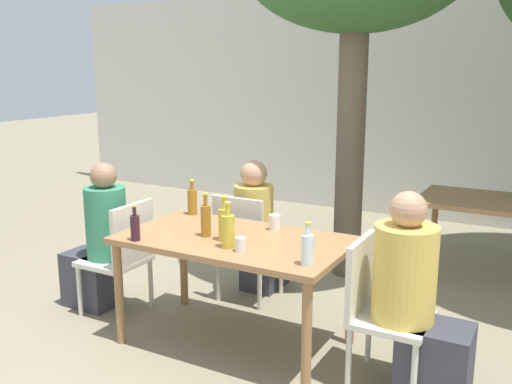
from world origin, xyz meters
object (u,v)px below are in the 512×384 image
at_px(patio_chair_1, 378,304).
at_px(person_seated_1, 417,305).
at_px(person_seated_2, 259,234).
at_px(oil_cruet_3, 228,230).
at_px(amber_bottle_4, 206,220).
at_px(water_bottle_0, 307,249).
at_px(amber_bottle_2, 192,201).
at_px(person_seated_0, 99,245).
at_px(oil_cruet_5, 224,223).
at_px(patio_chair_2, 245,242).
at_px(drinking_glass_0, 275,222).
at_px(dining_table_back, 505,212).
at_px(drinking_glass_1, 241,244).
at_px(patio_chair_0, 123,252).
at_px(dining_table_front, 234,249).
at_px(wine_bottle_1, 135,227).

height_order(patio_chair_1, person_seated_1, person_seated_1).
xyz_separation_m(person_seated_2, oil_cruet_3, (0.38, -1.11, 0.37)).
bearing_deg(patio_chair_1, amber_bottle_4, 93.39).
xyz_separation_m(water_bottle_0, amber_bottle_2, (-1.23, 0.62, 0.01)).
relative_size(person_seated_0, oil_cruet_5, 3.95).
relative_size(patio_chair_1, oil_cruet_5, 2.98).
relative_size(patio_chair_2, drinking_glass_0, 8.17).
bearing_deg(amber_bottle_4, patio_chair_1, 3.39).
distance_m(dining_table_back, drinking_glass_1, 2.57).
relative_size(patio_chair_0, water_bottle_0, 3.49).
bearing_deg(patio_chair_1, drinking_glass_1, 106.13).
relative_size(patio_chair_1, person_seated_2, 0.78).
distance_m(amber_bottle_4, drinking_glass_1, 0.40).
bearing_deg(person_seated_1, dining_table_front, 90.00).
bearing_deg(person_seated_1, dining_table_back, -7.51).
bearing_deg(drinking_glass_0, drinking_glass_1, -86.87).
distance_m(patio_chair_1, water_bottle_0, 0.57).
xyz_separation_m(person_seated_1, drinking_glass_1, (-1.03, -0.23, 0.27)).
bearing_deg(patio_chair_0, dining_table_front, 90.00).
height_order(patio_chair_0, patio_chair_1, same).
height_order(dining_table_back, person_seated_2, person_seated_2).
xyz_separation_m(patio_chair_1, amber_bottle_2, (-1.58, 0.36, 0.37)).
bearing_deg(person_seated_1, person_seated_0, 90.00).
distance_m(patio_chair_2, drinking_glass_1, 1.07).
bearing_deg(amber_bottle_4, water_bottle_0, -13.11).
bearing_deg(patio_chair_1, water_bottle_0, 126.93).
xyz_separation_m(amber_bottle_2, oil_cruet_3, (0.67, -0.57, 0.01)).
relative_size(dining_table_back, person_seated_1, 1.17).
height_order(person_seated_0, drinking_glass_1, person_seated_0).
bearing_deg(oil_cruet_5, oil_cruet_3, -50.00).
bearing_deg(oil_cruet_5, person_seated_2, 105.89).
bearing_deg(person_seated_2, drinking_glass_0, 126.59).
bearing_deg(dining_table_front, water_bottle_0, -22.08).
height_order(water_bottle_0, amber_bottle_2, amber_bottle_2).
bearing_deg(water_bottle_0, person_seated_2, 129.07).
bearing_deg(patio_chair_0, dining_table_back, 128.79).
height_order(dining_table_front, drinking_glass_0, drinking_glass_0).
distance_m(person_seated_0, wine_bottle_1, 0.85).
height_order(oil_cruet_5, drinking_glass_0, oil_cruet_5).
bearing_deg(drinking_glass_0, person_seated_1, -15.04).
bearing_deg(wine_bottle_1, oil_cruet_3, 14.74).
bearing_deg(water_bottle_0, patio_chair_2, 135.59).
distance_m(dining_table_front, patio_chair_2, 0.75).
height_order(patio_chair_1, drinking_glass_1, patio_chair_1).
bearing_deg(amber_bottle_2, dining_table_front, -31.60).
bearing_deg(dining_table_back, person_seated_2, -148.77).
height_order(water_bottle_0, amber_bottle_4, amber_bottle_4).
xyz_separation_m(dining_table_front, amber_bottle_2, (-0.59, 0.36, 0.19)).
xyz_separation_m(dining_table_back, water_bottle_0, (-0.84, -2.24, 0.19)).
bearing_deg(wine_bottle_1, person_seated_2, 79.76).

